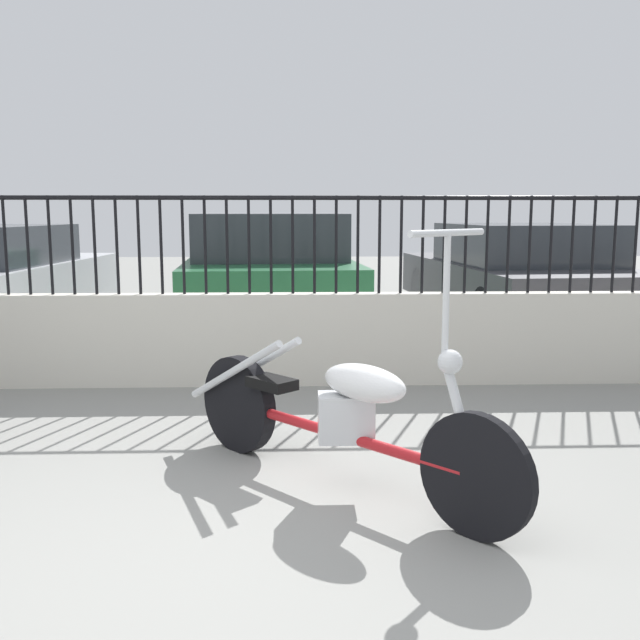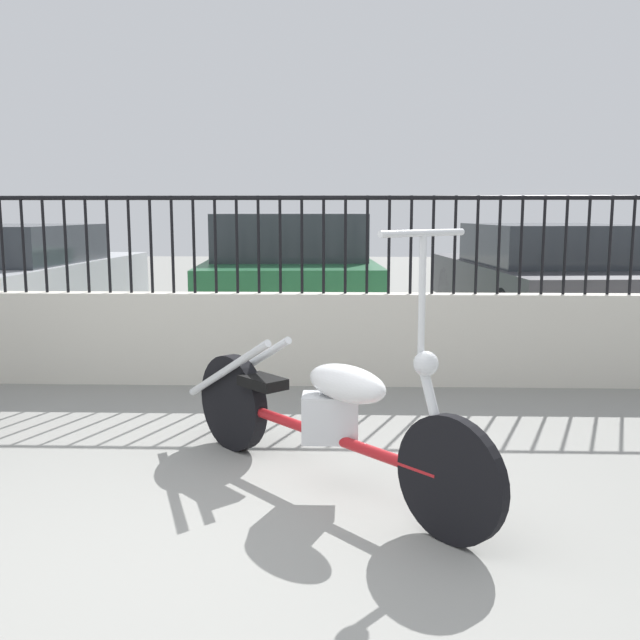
# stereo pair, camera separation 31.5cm
# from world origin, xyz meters

# --- Properties ---
(ground_plane) EXTENTS (40.00, 40.00, 0.00)m
(ground_plane) POSITION_xyz_m (0.00, 0.00, 0.00)
(ground_plane) COLOR gray
(low_wall) EXTENTS (10.68, 0.18, 0.75)m
(low_wall) POSITION_xyz_m (0.00, 3.10, 0.38)
(low_wall) COLOR beige
(low_wall) RESTS_ON ground_plane
(fence_railing) EXTENTS (10.68, 0.04, 0.78)m
(fence_railing) POSITION_xyz_m (0.00, 3.10, 1.27)
(fence_railing) COLOR black
(fence_railing) RESTS_ON low_wall
(motorcycle_red) EXTENTS (1.64, 1.75, 1.34)m
(motorcycle_red) POSITION_xyz_m (0.53, 0.92, 0.39)
(motorcycle_red) COLOR black
(motorcycle_red) RESTS_ON ground_plane
(car_silver) EXTENTS (1.92, 4.23, 1.26)m
(car_silver) POSITION_xyz_m (-3.10, 5.47, 0.65)
(car_silver) COLOR black
(car_silver) RESTS_ON ground_plane
(car_green) EXTENTS (2.12, 4.22, 1.39)m
(car_green) POSITION_xyz_m (0.05, 5.87, 0.70)
(car_green) COLOR black
(car_green) RESTS_ON ground_plane
(car_dark_grey) EXTENTS (2.17, 4.45, 1.26)m
(car_dark_grey) POSITION_xyz_m (3.11, 6.03, 0.64)
(car_dark_grey) COLOR black
(car_dark_grey) RESTS_ON ground_plane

